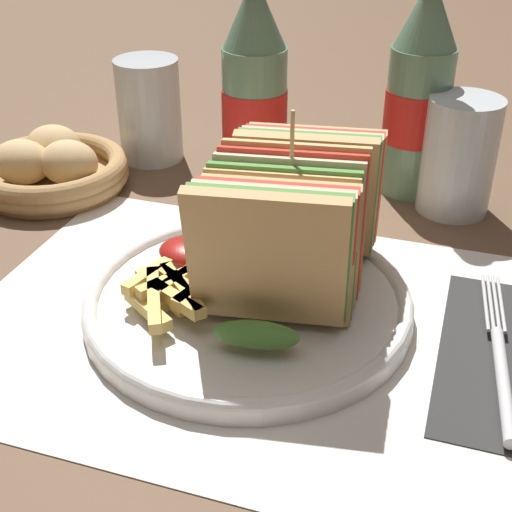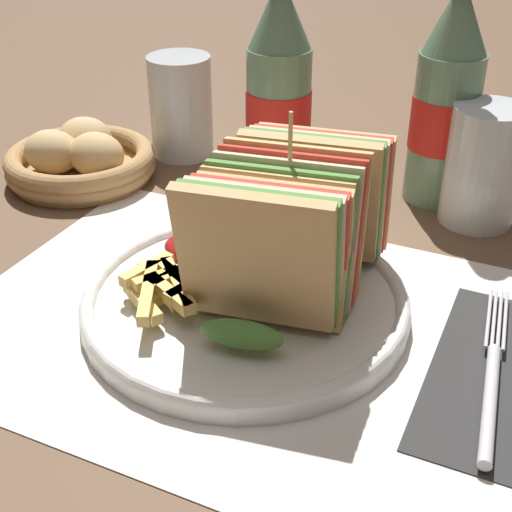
# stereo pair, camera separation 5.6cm
# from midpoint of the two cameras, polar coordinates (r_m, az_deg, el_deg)

# --- Properties ---
(ground_plane) EXTENTS (4.00, 4.00, 0.00)m
(ground_plane) POSITION_cam_midpoint_polar(r_m,az_deg,el_deg) (0.55, 4.38, -5.51)
(ground_plane) COLOR brown
(placemat) EXTENTS (0.44, 0.33, 0.00)m
(placemat) POSITION_cam_midpoint_polar(r_m,az_deg,el_deg) (0.55, 2.42, -5.56)
(placemat) COLOR silver
(placemat) RESTS_ON ground_plane
(plate_main) EXTENTS (0.25, 0.25, 0.02)m
(plate_main) POSITION_cam_midpoint_polar(r_m,az_deg,el_deg) (0.56, 2.00, -3.68)
(plate_main) COLOR white
(plate_main) RESTS_ON ground_plane
(club_sandwich) EXTENTS (0.12, 0.20, 0.15)m
(club_sandwich) POSITION_cam_midpoint_polar(r_m,az_deg,el_deg) (0.53, 5.62, 2.22)
(club_sandwich) COLOR tan
(club_sandwich) RESTS_ON plate_main
(fries_pile) EXTENTS (0.08, 0.10, 0.02)m
(fries_pile) POSITION_cam_midpoint_polar(r_m,az_deg,el_deg) (0.54, -4.22, -2.36)
(fries_pile) COLOR #E5C166
(fries_pile) RESTS_ON plate_main
(ketchup_blob) EXTENTS (0.05, 0.04, 0.02)m
(ketchup_blob) POSITION_cam_midpoint_polar(r_m,az_deg,el_deg) (0.59, -2.38, 0.62)
(ketchup_blob) COLOR maroon
(ketchup_blob) RESTS_ON plate_main
(fork) EXTENTS (0.03, 0.19, 0.01)m
(fork) POSITION_cam_midpoint_polar(r_m,az_deg,el_deg) (0.52, 21.33, -9.52)
(fork) COLOR silver
(fork) RESTS_ON napkin
(coke_bottle_near) EXTENTS (0.07, 0.07, 0.24)m
(coke_bottle_near) POSITION_cam_midpoint_polar(r_m,az_deg,el_deg) (0.71, 4.11, 12.71)
(coke_bottle_near) COLOR slate
(coke_bottle_near) RESTS_ON ground_plane
(coke_bottle_far) EXTENTS (0.07, 0.07, 0.24)m
(coke_bottle_far) POSITION_cam_midpoint_polar(r_m,az_deg,el_deg) (0.73, 17.20, 11.72)
(coke_bottle_far) COLOR slate
(coke_bottle_far) RESTS_ON ground_plane
(glass_near) EXTENTS (0.07, 0.07, 0.11)m
(glass_near) POSITION_cam_midpoint_polar(r_m,az_deg,el_deg) (0.71, 19.82, 6.20)
(glass_near) COLOR silver
(glass_near) RESTS_ON ground_plane
(glass_far) EXTENTS (0.07, 0.07, 0.11)m
(glass_far) POSITION_cam_midpoint_polar(r_m,az_deg,el_deg) (0.82, -4.07, 11.80)
(glass_far) COLOR silver
(glass_far) RESTS_ON ground_plane
(bread_basket) EXTENTS (0.16, 0.16, 0.06)m
(bread_basket) POSITION_cam_midpoint_polar(r_m,az_deg,el_deg) (0.78, -11.93, 7.49)
(bread_basket) COLOR #AD8451
(bread_basket) RESTS_ON ground_plane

